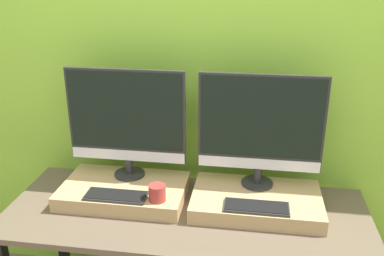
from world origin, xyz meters
The scene contains 9 objects.
wall_back centered at (0.00, 0.77, 1.30)m, with size 8.00×0.04×2.60m.
workbench centered at (0.00, 0.35, 0.63)m, with size 1.78×0.70×0.70m.
wooden_riser_left centered at (-0.34, 0.43, 0.74)m, with size 0.63×0.39×0.08m.
monitor_left centered at (-0.34, 0.54, 1.10)m, with size 0.61×0.16×0.58m.
keyboard_left centered at (-0.34, 0.31, 0.79)m, with size 0.30×0.12×0.01m.
mug centered at (-0.13, 0.31, 0.82)m, with size 0.08×0.08×0.08m.
wooden_riser_right centered at (0.34, 0.43, 0.74)m, with size 0.63×0.39×0.08m.
monitor_right centered at (0.34, 0.54, 1.10)m, with size 0.61×0.16×0.58m.
keyboard_right centered at (0.34, 0.31, 0.79)m, with size 0.30×0.12×0.01m.
Camera 1 is at (0.30, -1.43, 1.85)m, focal length 40.00 mm.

